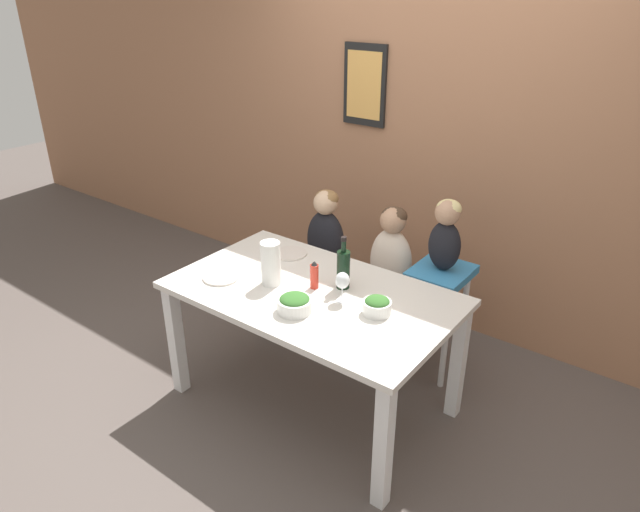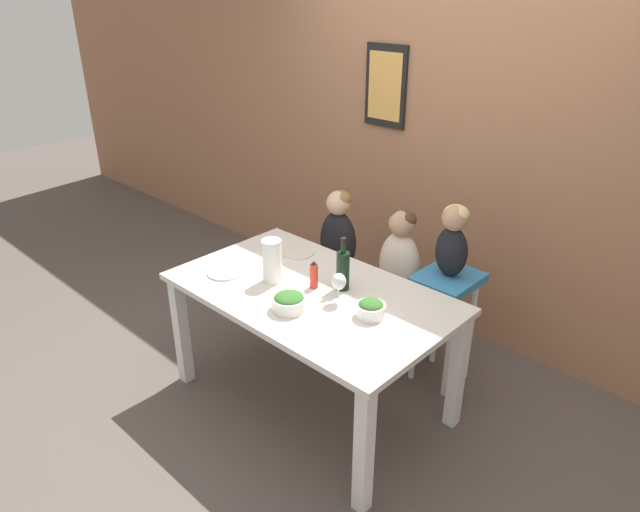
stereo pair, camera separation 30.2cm
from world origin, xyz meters
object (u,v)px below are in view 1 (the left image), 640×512
paper_towel_roll (271,263)px  salad_bowl_small (377,305)px  person_child_center (391,251)px  chair_far_left (325,279)px  person_child_left (326,232)px  chair_far_center (388,301)px  person_baby_right (446,232)px  salad_bowl_large (295,303)px  chair_right_highchair (439,293)px  dinner_plate_back_left (290,253)px  wine_bottle (343,268)px  wine_glass_near (342,281)px  dinner_plate_front_left (221,277)px

paper_towel_roll → salad_bowl_small: (0.63, 0.08, -0.08)m
person_child_center → salad_bowl_small: bearing=-65.1°
chair_far_left → person_child_left: 0.35m
chair_far_center → person_baby_right: (0.34, 0.00, 0.57)m
salad_bowl_large → chair_right_highchair: bearing=68.1°
person_baby_right → dinner_plate_back_left: (-0.81, -0.42, -0.21)m
wine_bottle → dinner_plate_back_left: wine_bottle is taller
chair_right_highchair → salad_bowl_large: (-0.37, -0.91, 0.23)m
person_child_center → salad_bowl_large: 0.92m
paper_towel_roll → wine_glass_near: size_ratio=1.50×
wine_bottle → paper_towel_roll: 0.39m
chair_far_center → dinner_plate_back_left: (-0.46, -0.42, 0.37)m
chair_far_left → dinner_plate_front_left: size_ratio=2.23×
person_baby_right → paper_towel_roll: person_baby_right is taller
chair_right_highchair → person_baby_right: size_ratio=1.68×
paper_towel_roll → dinner_plate_front_left: paper_towel_roll is taller
paper_towel_roll → chair_far_left: bearing=104.4°
salad_bowl_small → dinner_plate_back_left: salad_bowl_small is taller
person_child_center → wine_bottle: wine_bottle is taller
wine_bottle → dinner_plate_front_left: 0.69m
chair_far_left → person_child_center: bearing=0.1°
chair_far_center → paper_towel_roll: (-0.31, -0.77, 0.48)m
chair_far_left → person_child_left: person_child_left is taller
wine_glass_near → dinner_plate_back_left: bearing=154.9°
chair_far_left → wine_glass_near: bearing=-48.3°
salad_bowl_small → person_child_left: bearing=140.2°
chair_far_left → dinner_plate_back_left: (0.04, -0.42, 0.37)m
chair_far_center → salad_bowl_small: 0.86m
wine_glass_near → dinner_plate_back_left: size_ratio=0.81×
wine_glass_near → dinner_plate_back_left: (-0.57, 0.27, -0.11)m
chair_far_left → salad_bowl_large: bearing=-62.2°
chair_right_highchair → dinner_plate_back_left: size_ratio=3.54×
person_child_center → wine_glass_near: size_ratio=3.47×
chair_far_center → person_baby_right: size_ratio=1.06×
chair_far_center → person_child_left: (-0.50, 0.00, 0.35)m
paper_towel_roll → wine_bottle: bearing=30.5°
salad_bowl_large → person_child_left: bearing=117.8°
chair_right_highchair → salad_bowl_small: salad_bowl_small is taller
person_child_left → dinner_plate_back_left: size_ratio=2.81×
person_child_left → person_baby_right: bearing=0.0°
salad_bowl_small → dinner_plate_back_left: 0.82m
paper_towel_roll → salad_bowl_small: 0.64m
person_child_left → chair_far_center: bearing=-0.1°
person_child_center → person_baby_right: size_ratio=1.33×
wine_bottle → salad_bowl_small: wine_bottle is taller
chair_right_highchair → dinner_plate_back_left: dinner_plate_back_left is taller
person_child_center → paper_towel_roll: 0.84m
person_baby_right → salad_bowl_large: (-0.37, -0.92, -0.17)m
chair_far_center → dinner_plate_back_left: 0.72m
paper_towel_roll → salad_bowl_large: (0.28, -0.15, -0.08)m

